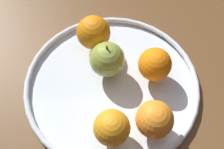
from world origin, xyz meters
The scene contains 7 objects.
ground_plane centered at (0.00, 0.00, -2.00)cm, with size 114.09×114.09×4.00cm, color brown.
fruit_bowl centered at (0.00, 0.00, 0.92)cm, with size 38.83×38.83×1.80cm.
apple centered at (3.29, 0.96, 5.65)cm, with size 7.70×7.70×8.50cm.
orange_center centered at (-10.46, -8.11, 5.49)cm, with size 7.39×7.39×7.39cm, color orange.
orange_back_left centered at (2.17, -9.22, 5.42)cm, with size 7.23×7.23×7.23cm, color orange.
orange_back_right centered at (10.73, 4.15, 5.71)cm, with size 7.81×7.81×7.81cm, color orange.
orange_front_left centered at (-12.04, 0.25, 5.34)cm, with size 7.07×7.07×7.07cm, color orange.
Camera 1 is at (-31.28, 0.06, 55.40)cm, focal length 45.22 mm.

